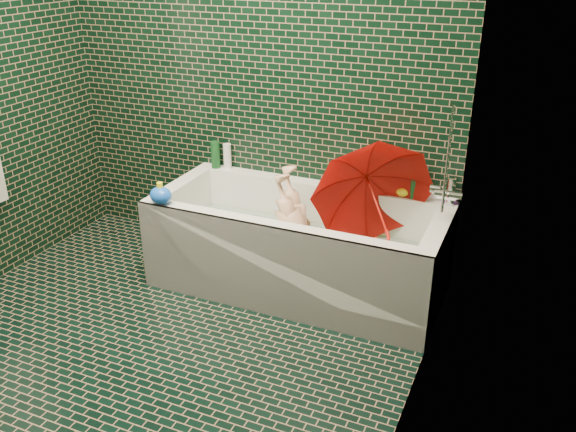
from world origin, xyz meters
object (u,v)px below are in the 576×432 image
at_px(child, 299,238).
at_px(umbrella, 377,206).
at_px(rubber_duck, 404,191).
at_px(bath_toy, 161,195).
at_px(bathtub, 297,255).

relative_size(child, umbrella, 1.26).
bearing_deg(child, rubber_duck, 115.15).
xyz_separation_m(umbrella, bath_toy, (-1.17, -0.35, 0.00)).
bearing_deg(rubber_duck, bathtub, -163.08).
height_order(child, rubber_duck, rubber_duck).
xyz_separation_m(bathtub, child, (-0.01, 0.04, 0.10)).
xyz_separation_m(child, rubber_duck, (0.54, 0.30, 0.28)).
bearing_deg(child, umbrella, 85.25).
distance_m(umbrella, rubber_duck, 0.31).
distance_m(bathtub, umbrella, 0.60).
height_order(rubber_duck, bath_toy, bath_toy).
relative_size(bathtub, child, 2.03).
bearing_deg(bath_toy, bathtub, 11.96).
height_order(umbrella, rubber_duck, umbrella).
xyz_separation_m(bathtub, umbrella, (0.46, 0.03, 0.39)).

